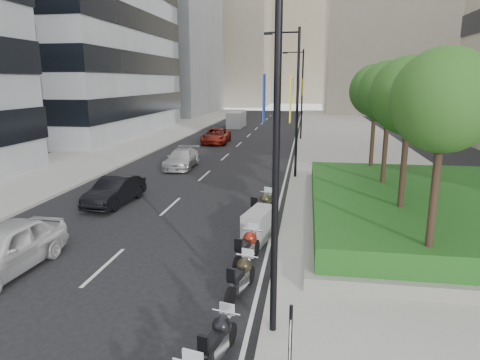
% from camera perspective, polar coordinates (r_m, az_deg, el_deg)
% --- Properties ---
extents(ground, '(160.00, 160.00, 0.00)m').
position_cam_1_polar(ground, '(11.27, -19.94, -19.71)').
color(ground, black).
rests_on(ground, ground).
extents(sidewalk_right, '(10.00, 100.00, 0.15)m').
position_cam_1_polar(sidewalk_right, '(38.84, 14.88, 3.94)').
color(sidewalk_right, '#9E9B93').
rests_on(sidewalk_right, ground).
extents(sidewalk_left, '(8.00, 100.00, 0.15)m').
position_cam_1_polar(sidewalk_left, '(42.19, -14.88, 4.64)').
color(sidewalk_left, '#9E9B93').
rests_on(sidewalk_left, ground).
extents(lane_edge, '(0.12, 100.00, 0.01)m').
position_cam_1_polar(lane_edge, '(38.66, 7.02, 4.14)').
color(lane_edge, silver).
rests_on(lane_edge, ground).
extents(lane_centre, '(0.12, 100.00, 0.01)m').
position_cam_1_polar(lane_centre, '(39.17, -0.62, 4.35)').
color(lane_centre, silver).
rests_on(lane_centre, ground).
extents(building_grey_far, '(22.00, 26.00, 30.00)m').
position_cam_1_polar(building_grey_far, '(83.86, -11.95, 19.02)').
color(building_grey_far, gray).
rests_on(building_grey_far, ground).
extents(building_cream_right, '(28.00, 24.00, 36.00)m').
position_cam_1_polar(building_cream_right, '(90.61, 21.04, 19.91)').
color(building_cream_right, '#B7AD93').
rests_on(building_cream_right, ground).
extents(building_cream_left, '(26.00, 24.00, 34.00)m').
position_cam_1_polar(building_cream_left, '(111.14, -3.17, 18.78)').
color(building_cream_left, '#B7AD93').
rests_on(building_cream_left, ground).
extents(building_cream_centre, '(30.00, 24.00, 38.00)m').
position_cam_1_polar(building_cream_centre, '(128.87, 8.04, 18.79)').
color(building_cream_centre, '#B7AD93').
rests_on(building_cream_centre, ground).
extents(planter, '(10.00, 14.00, 0.40)m').
position_cam_1_polar(planter, '(19.68, 23.49, -4.59)').
color(planter, gray).
rests_on(planter, sidewalk_right).
extents(hedge, '(9.40, 13.40, 0.80)m').
position_cam_1_polar(hedge, '(19.52, 23.65, -2.91)').
color(hedge, '#154B18').
rests_on(hedge, planter).
extents(tree_0, '(2.80, 2.80, 6.30)m').
position_cam_1_polar(tree_0, '(12.70, 25.55, 9.42)').
color(tree_0, '#332319').
rests_on(tree_0, planter).
extents(tree_1, '(2.80, 2.80, 6.30)m').
position_cam_1_polar(tree_1, '(16.57, 21.69, 10.34)').
color(tree_1, '#332319').
rests_on(tree_1, planter).
extents(tree_2, '(2.80, 2.80, 6.30)m').
position_cam_1_polar(tree_2, '(20.49, 19.29, 10.88)').
color(tree_2, '#332319').
rests_on(tree_2, planter).
extents(tree_3, '(2.80, 2.80, 6.30)m').
position_cam_1_polar(tree_3, '(24.44, 17.66, 11.24)').
color(tree_3, '#332319').
rests_on(tree_3, planter).
extents(lamp_post_0, '(2.34, 0.45, 9.00)m').
position_cam_1_polar(lamp_post_0, '(9.26, 3.95, 7.51)').
color(lamp_post_0, black).
rests_on(lamp_post_0, ground).
extents(lamp_post_1, '(2.34, 0.45, 9.00)m').
position_cam_1_polar(lamp_post_1, '(26.21, 7.33, 11.04)').
color(lamp_post_1, black).
rests_on(lamp_post_1, ground).
extents(lamp_post_2, '(2.34, 0.45, 9.00)m').
position_cam_1_polar(lamp_post_2, '(44.19, 8.09, 11.81)').
color(lamp_post_2, black).
rests_on(lamp_post_2, ground).
extents(motorcycle_2, '(0.71, 1.96, 0.99)m').
position_cam_1_polar(motorcycle_2, '(9.78, -2.96, -20.67)').
color(motorcycle_2, black).
rests_on(motorcycle_2, ground).
extents(motorcycle_3, '(0.75, 2.00, 1.01)m').
position_cam_1_polar(motorcycle_3, '(12.42, 0.15, -12.78)').
color(motorcycle_3, black).
rests_on(motorcycle_3, ground).
extents(motorcycle_4, '(0.80, 2.12, 1.08)m').
position_cam_1_polar(motorcycle_4, '(14.28, 0.98, -9.07)').
color(motorcycle_4, black).
rests_on(motorcycle_4, ground).
extents(motorcycle_5, '(1.18, 2.06, 1.18)m').
position_cam_1_polar(motorcycle_5, '(16.42, 2.53, -6.02)').
color(motorcycle_5, black).
rests_on(motorcycle_5, ground).
extents(motorcycle_6, '(1.05, 2.27, 1.18)m').
position_cam_1_polar(motorcycle_6, '(18.52, 3.05, -3.64)').
color(motorcycle_6, black).
rests_on(motorcycle_6, ground).
extents(car_a, '(2.11, 4.75, 1.59)m').
position_cam_1_polar(car_a, '(15.55, -28.97, -8.02)').
color(car_a, silver).
rests_on(car_a, ground).
extents(car_b, '(1.76, 4.19, 1.35)m').
position_cam_1_polar(car_b, '(21.92, -16.37, -1.40)').
color(car_b, black).
rests_on(car_b, ground).
extents(car_c, '(2.00, 4.59, 1.31)m').
position_cam_1_polar(car_c, '(30.20, -7.77, 2.86)').
color(car_c, '#ADADAF').
rests_on(car_c, ground).
extents(car_d, '(2.65, 5.32, 1.45)m').
position_cam_1_polar(car_d, '(41.93, -3.21, 5.90)').
color(car_d, maroon).
rests_on(car_d, ground).
extents(delivery_van, '(1.92, 4.78, 1.99)m').
position_cam_1_polar(delivery_van, '(56.27, -0.52, 7.97)').
color(delivery_van, '#B2B2B4').
rests_on(delivery_van, ground).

